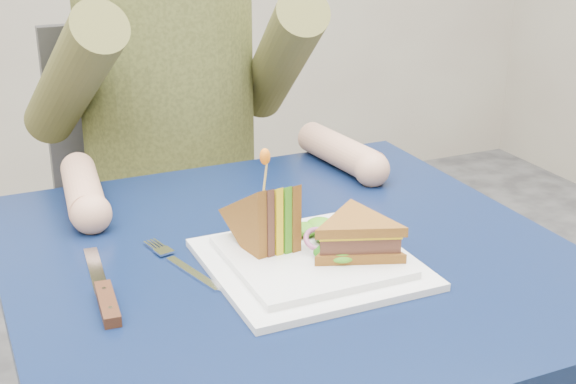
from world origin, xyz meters
name	(u,v)px	position (x,y,z in m)	size (l,w,h in m)	color
table	(289,302)	(0.00, 0.00, 0.65)	(0.75, 0.75, 0.73)	black
chair	(163,208)	(0.00, 0.67, 0.54)	(0.42, 0.40, 0.93)	#47474C
diner	(168,45)	(0.00, 0.55, 0.91)	(0.54, 0.59, 0.74)	#464A21
plate	(310,261)	(0.01, -0.06, 0.74)	(0.26, 0.26, 0.02)	white
sandwich_flat	(357,236)	(0.06, -0.08, 0.78)	(0.17, 0.17, 0.05)	brown
sandwich_upright	(266,223)	(-0.04, -0.01, 0.78)	(0.09, 0.14, 0.14)	brown
fork	(183,265)	(-0.15, 0.01, 0.73)	(0.06, 0.18, 0.01)	silver
knife	(105,297)	(-0.26, -0.04, 0.74)	(0.04, 0.22, 0.02)	silver
toothpick	(265,177)	(-0.04, -0.01, 0.85)	(0.00, 0.00, 0.06)	tan
toothpick_frill	(265,157)	(-0.04, -0.01, 0.88)	(0.01, 0.01, 0.02)	orange
lettuce_spill	(311,243)	(0.01, -0.05, 0.76)	(0.15, 0.13, 0.02)	#337A14
onion_ring	(319,240)	(0.02, -0.05, 0.77)	(0.04, 0.04, 0.01)	#9E4C7A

